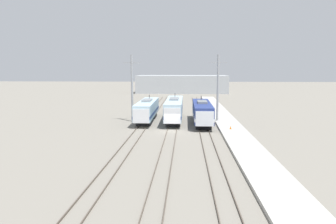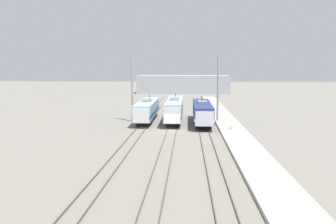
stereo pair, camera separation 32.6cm
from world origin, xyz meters
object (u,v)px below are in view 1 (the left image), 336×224
Objects in this scene: locomotive_center at (174,109)px; catenary_tower_right at (218,88)px; catenary_tower_left at (132,87)px; traffic_cone at (231,127)px; locomotive_far_right at (202,112)px; locomotive_far_left at (147,110)px.

catenary_tower_right is (7.74, -1.03, 4.02)m from locomotive_center.
traffic_cone is at bearing -27.46° from catenary_tower_left.
locomotive_far_right is (4.94, -3.03, -0.13)m from locomotive_center.
locomotive_center is 5.80m from locomotive_far_right.
locomotive_far_left is 32.50× the size of traffic_cone.
traffic_cone is at bearing -58.47° from locomotive_far_right.
traffic_cone is (16.48, -8.56, -5.59)m from catenary_tower_left.
catenary_tower_right is at bearing 98.17° from traffic_cone.
locomotive_far_right reaches higher than locomotive_far_left.
catenary_tower_right is (12.68, -0.44, 4.15)m from locomotive_far_left.
catenary_tower_left reaches higher than locomotive_center.
catenary_tower_left is 19.39m from traffic_cone.
locomotive_far_left is at bearing 147.09° from traffic_cone.
catenary_tower_left is 1.00× the size of catenary_tower_right.
traffic_cone is (13.91, -9.00, -1.44)m from locomotive_far_left.
locomotive_center is 1.54× the size of catenary_tower_right.
traffic_cone is (4.02, -6.56, -1.45)m from locomotive_far_right.
catenary_tower_right reaches higher than locomotive_center.
catenary_tower_left reaches higher than locomotive_far_left.
locomotive_center is 8.78m from catenary_tower_right.
locomotive_center is 13.22m from traffic_cone.
catenary_tower_right reaches higher than locomotive_far_left.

